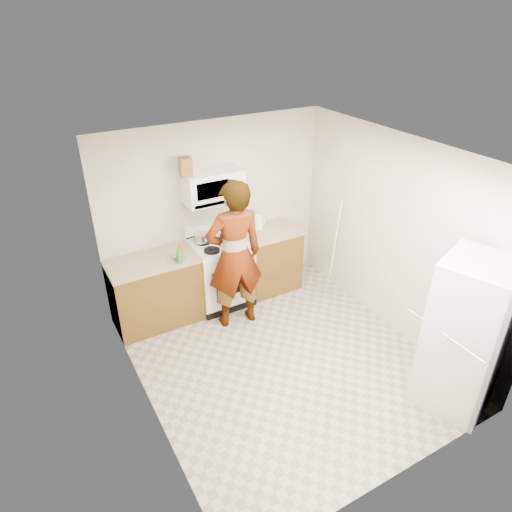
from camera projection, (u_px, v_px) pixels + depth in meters
floor at (283, 360)px, 5.49m from camera, size 3.60×3.60×0.00m
back_wall at (216, 212)px, 6.24m from camera, size 3.20×0.02×2.50m
right_wall at (396, 238)px, 5.56m from camera, size 0.02×3.60×2.50m
cabinet_left at (156, 292)px, 5.96m from camera, size 1.12×0.62×0.90m
counter_left at (152, 261)px, 5.73m from camera, size 1.14×0.64×0.03m
cabinet_right at (269, 260)px, 6.69m from camera, size 0.80×0.62×0.90m
counter_right at (269, 231)px, 6.46m from camera, size 0.82×0.64×0.03m
gas_range at (221, 272)px, 6.34m from camera, size 0.76×0.65×1.13m
microwave at (213, 186)px, 5.84m from camera, size 0.76×0.38×0.40m
person at (235, 256)px, 5.68m from camera, size 0.78×0.56×2.00m
fridge at (466, 336)px, 4.56m from camera, size 0.90×0.90×1.70m
kettle at (258, 222)px, 6.48m from camera, size 0.17×0.17×0.18m
jug at (185, 167)px, 5.51m from camera, size 0.15×0.15×0.24m
saucepan at (201, 238)px, 6.10m from camera, size 0.26×0.26×0.11m
tray at (227, 242)px, 6.09m from camera, size 0.28×0.21×0.05m
bottle_spray at (181, 252)px, 5.66m from camera, size 0.08×0.08×0.22m
bottle_hot_sauce at (179, 256)px, 5.64m from camera, size 0.06×0.06×0.17m
bottle_green_cap at (180, 256)px, 5.60m from camera, size 0.08×0.08×0.20m
pot_lid at (175, 260)px, 5.71m from camera, size 0.32×0.32×0.01m
broom at (335, 242)px, 6.62m from camera, size 0.17×0.29×1.41m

